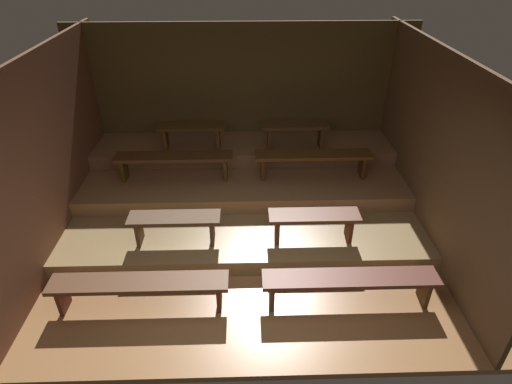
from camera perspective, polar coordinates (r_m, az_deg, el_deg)
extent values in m
cube|color=#A26F42|center=(6.52, -1.52, -5.38)|extent=(6.04, 5.06, 0.08)
cube|color=brown|center=(7.78, -1.78, 12.60)|extent=(6.04, 0.06, 2.67)
cube|color=brown|center=(6.38, -26.34, 4.60)|extent=(0.06, 5.06, 2.67)
cube|color=brown|center=(6.36, 23.01, 5.36)|extent=(0.06, 5.06, 2.67)
cube|color=#987A4D|center=(6.87, -1.57, -1.58)|extent=(5.24, 3.17, 0.23)
cube|color=#9E6F48|center=(7.22, -1.63, 2.40)|extent=(5.24, 2.06, 0.23)
cube|color=#9E714D|center=(7.58, -1.67, 5.91)|extent=(5.24, 1.00, 0.23)
cube|color=brown|center=(5.23, -15.73, -11.85)|extent=(2.12, 0.34, 0.05)
cube|color=brown|center=(5.67, -24.89, -12.93)|extent=(0.05, 0.27, 0.37)
cube|color=brown|center=(5.23, -5.05, -13.71)|extent=(0.05, 0.27, 0.37)
cube|color=brown|center=(5.22, 12.79, -11.44)|extent=(2.12, 0.34, 0.05)
cube|color=brown|center=(5.23, 2.17, -13.61)|extent=(0.05, 0.27, 0.37)
cube|color=brown|center=(5.66, 22.01, -12.25)|extent=(0.05, 0.27, 0.37)
cube|color=brown|center=(5.76, -11.12, -3.51)|extent=(1.25, 0.34, 0.05)
cube|color=brown|center=(5.98, -15.68, -5.18)|extent=(0.05, 0.27, 0.37)
cube|color=brown|center=(5.82, -6.00, -5.17)|extent=(0.05, 0.27, 0.37)
cube|color=brown|center=(5.75, 7.97, -3.21)|extent=(1.25, 0.34, 0.05)
cube|color=brown|center=(5.81, 2.90, -5.04)|extent=(0.05, 0.27, 0.37)
cube|color=brown|center=(5.97, 12.59, -4.75)|extent=(0.05, 0.27, 0.37)
cube|color=#543218|center=(6.81, -11.18, 4.75)|extent=(1.88, 0.34, 0.05)
cube|color=#523C13|center=(7.09, -17.54, 3.00)|extent=(0.05, 0.27, 0.37)
cube|color=#523C13|center=(6.82, -4.19, 3.33)|extent=(0.05, 0.27, 0.37)
cube|color=brown|center=(6.81, 7.83, 5.05)|extent=(1.88, 0.34, 0.05)
cube|color=#542F14|center=(6.82, 0.89, 3.41)|extent=(0.05, 0.27, 0.37)
cube|color=#542F14|center=(7.08, 14.27, 3.49)|extent=(0.05, 0.27, 0.37)
cube|color=#563B17|center=(7.27, -8.85, 8.83)|extent=(1.14, 0.34, 0.05)
cube|color=brown|center=(7.43, -12.21, 7.18)|extent=(0.05, 0.27, 0.37)
cube|color=brown|center=(7.32, -5.17, 7.41)|extent=(0.05, 0.27, 0.37)
cube|color=brown|center=(7.27, 5.40, 9.06)|extent=(1.14, 0.34, 0.05)
cube|color=#54341F|center=(7.31, 1.76, 7.52)|extent=(0.05, 0.27, 0.37)
cube|color=#54341F|center=(7.42, 8.81, 7.52)|extent=(0.05, 0.27, 0.37)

